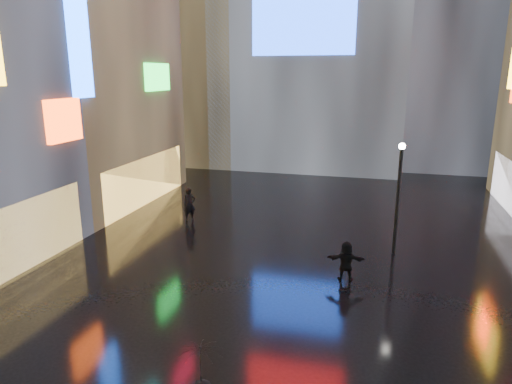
% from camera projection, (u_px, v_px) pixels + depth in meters
% --- Properties ---
extents(ground, '(140.00, 140.00, 0.00)m').
position_uv_depth(ground, '(301.00, 254.00, 21.24)').
color(ground, black).
rests_on(ground, ground).
extents(building_left_far, '(10.28, 12.00, 22.00)m').
position_uv_depth(building_left_far, '(65.00, 26.00, 28.10)').
color(building_left_far, black).
rests_on(building_left_far, ground).
extents(tower_flank_left, '(10.00, 10.00, 26.00)m').
position_uv_depth(tower_flank_left, '(194.00, 19.00, 42.04)').
color(tower_flank_left, black).
rests_on(tower_flank_left, ground).
extents(lamp_far, '(0.30, 0.30, 5.20)m').
position_uv_depth(lamp_far, '(398.00, 193.00, 20.53)').
color(lamp_far, black).
rests_on(lamp_far, ground).
extents(pedestrian_5, '(1.58, 0.66, 1.65)m').
position_uv_depth(pedestrian_5, '(346.00, 261.00, 18.35)').
color(pedestrian_5, black).
rests_on(pedestrian_5, ground).
extents(pedestrian_6, '(0.81, 0.82, 1.91)m').
position_uv_depth(pedestrian_6, '(190.00, 205.00, 25.77)').
color(pedestrian_6, black).
rests_on(pedestrian_6, ground).
extents(umbrella_2, '(1.37, 1.37, 0.90)m').
position_uv_depth(umbrella_2, '(201.00, 364.00, 9.75)').
color(umbrella_2, black).
rests_on(umbrella_2, pedestrian_4).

